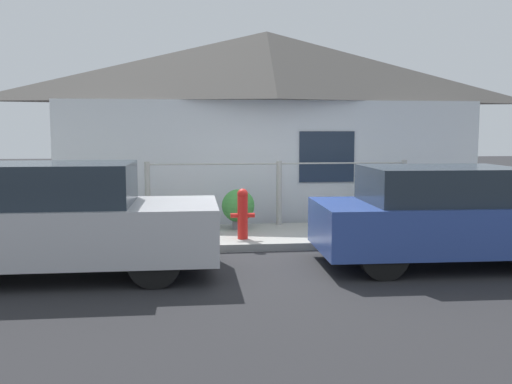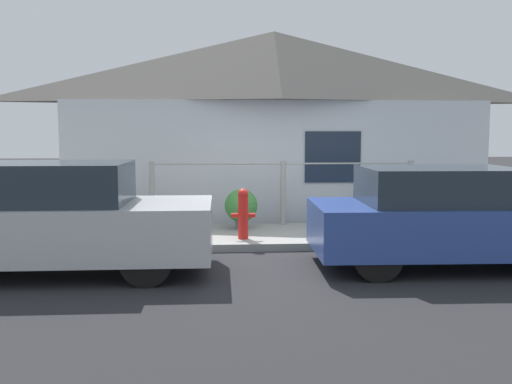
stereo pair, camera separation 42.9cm
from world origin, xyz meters
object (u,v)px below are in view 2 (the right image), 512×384
Objects in this scene: potted_plant_by_fence at (92,212)px; potted_plant_near_hydrant at (241,206)px; car_left at (51,219)px; fire_hydrant at (243,213)px; potted_plant_corner at (371,208)px; car_right at (445,218)px.

potted_plant_near_hydrant is at bearing -1.03° from potted_plant_by_fence.
potted_plant_by_fence is at bearing 178.97° from potted_plant_near_hydrant.
car_left is 2.62m from potted_plant_by_fence.
potted_plant_by_fence is (-2.61, 0.98, -0.10)m from fire_hydrant.
fire_hydrant reaches higher than potted_plant_corner.
potted_plant_near_hydrant is at bearing 45.00° from car_left.
fire_hydrant is at bearing 32.57° from car_left.
car_right is at bearing -43.76° from potted_plant_near_hydrant.
potted_plant_corner is (4.97, 2.67, -0.27)m from car_left.
car_left is 5.26m from car_right.
car_right is 3.70m from potted_plant_near_hydrant.
car_right reaches higher than fire_hydrant.
potted_plant_corner is at bearing 2.64° from potted_plant_near_hydrant.
fire_hydrant is at bearing -156.52° from potted_plant_corner.
car_left reaches higher than potted_plant_corner.
car_left is at bearing -178.43° from car_right.
car_left is 6.64× the size of potted_plant_by_fence.
potted_plant_near_hydrant is at bearing 89.52° from fire_hydrant.
potted_plant_corner is (2.40, 1.04, -0.09)m from fire_hydrant.
car_left is 5.01× the size of fire_hydrant.
car_right is 6.00× the size of potted_plant_by_fence.
fire_hydrant is at bearing 150.30° from car_right.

